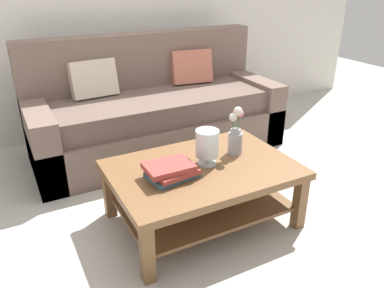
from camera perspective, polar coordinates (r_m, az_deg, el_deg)
ground_plane at (r=3.01m, az=-0.31°, el=-7.34°), size 10.00×10.00×0.00m
couch at (r=3.63m, az=-5.49°, el=4.70°), size 2.28×0.90×1.06m
coffee_table at (r=2.55m, az=1.58°, el=-5.56°), size 1.19×0.82×0.42m
book_stack_main at (r=2.35m, az=-3.12°, el=-3.97°), size 0.32×0.26×0.10m
glass_hurricane_vase at (r=2.47m, az=2.26°, el=-0.10°), size 0.15×0.15×0.24m
flower_pitcher at (r=2.63m, az=6.50°, el=1.31°), size 0.12×0.10×0.35m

